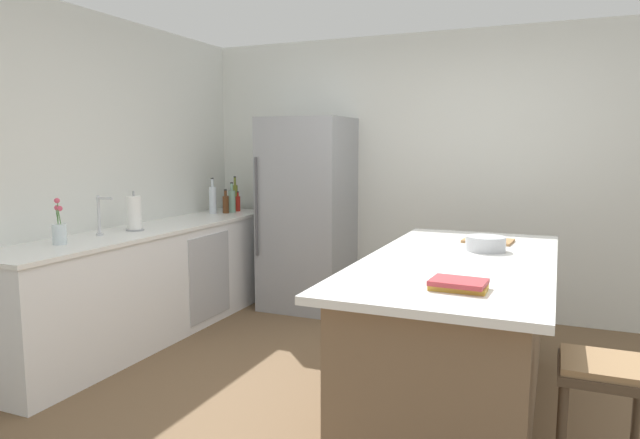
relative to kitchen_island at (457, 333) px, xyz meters
name	(u,v)px	position (x,y,z in m)	size (l,w,h in m)	color
ground_plane	(372,410)	(-0.45, -0.23, -0.46)	(7.20, 7.20, 0.00)	brown
wall_rear	(448,175)	(-0.45, 2.02, 0.84)	(6.00, 0.10, 2.60)	silver
wall_left	(56,182)	(-2.90, -0.23, 0.84)	(0.10, 6.00, 2.60)	silver
counter_run_left	(154,281)	(-2.55, 0.38, -0.01)	(0.63, 3.01, 0.90)	white
kitchen_island	(457,333)	(0.00, 0.00, 0.00)	(1.05, 2.25, 0.91)	#7A6047
refrigerator	(307,214)	(-1.70, 1.62, 0.46)	(0.79, 0.73, 1.83)	#93969B
bar_stool	(603,389)	(0.73, -0.74, 0.08)	(0.36, 0.36, 0.67)	#473828
sink_faucet	(100,215)	(-2.59, -0.12, 0.60)	(0.15, 0.05, 0.30)	silver
flower_vase	(59,231)	(-2.57, -0.52, 0.53)	(0.09, 0.09, 0.32)	silver
paper_towel_roll	(134,214)	(-2.55, 0.19, 0.58)	(0.14, 0.14, 0.31)	gray
olive_oil_bottle	(235,196)	(-2.60, 1.77, 0.58)	(0.05, 0.05, 0.35)	olive
hot_sauce_bottle	(238,203)	(-2.51, 1.68, 0.52)	(0.05, 0.05, 0.20)	red
gin_bottle	(232,201)	(-2.51, 1.57, 0.56)	(0.07, 0.07, 0.30)	#8CB79E
syrup_bottle	(226,204)	(-2.53, 1.48, 0.54)	(0.06, 0.06, 0.24)	#5B3319
soda_bottle	(213,199)	(-2.62, 1.39, 0.58)	(0.07, 0.07, 0.35)	silver
cookbook_stack	(458,284)	(0.11, -0.73, 0.47)	(0.26, 0.20, 0.05)	gold
mixing_bowl	(486,244)	(0.11, 0.32, 0.49)	(0.25, 0.25, 0.09)	#B2B5BA
cutting_board	(488,241)	(0.08, 0.67, 0.46)	(0.34, 0.26, 0.02)	#9E7042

